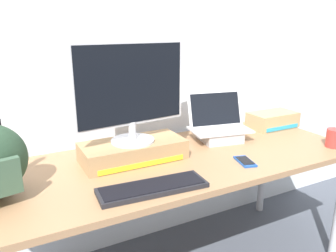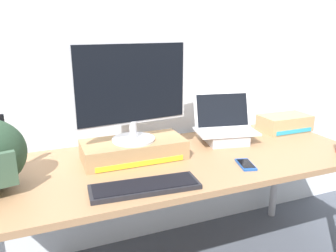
{
  "view_description": "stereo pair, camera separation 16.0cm",
  "coord_description": "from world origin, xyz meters",
  "px_view_note": "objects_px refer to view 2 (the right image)",
  "views": [
    {
      "loc": [
        -0.73,
        -1.38,
        1.36
      ],
      "look_at": [
        0.0,
        0.0,
        0.89
      ],
      "focal_mm": 35.66,
      "sensor_mm": 36.0,
      "label": 1
    },
    {
      "loc": [
        -0.58,
        -1.45,
        1.36
      ],
      "look_at": [
        0.0,
        0.0,
        0.89
      ],
      "focal_mm": 35.66,
      "sensor_mm": 36.0,
      "label": 2
    }
  ],
  "objects_px": {
    "desktop_monitor": "(132,90)",
    "cell_phone": "(246,164)",
    "toner_box_yellow": "(134,149)",
    "open_laptop": "(225,132)",
    "external_keyboard": "(145,187)",
    "toner_box_cyan": "(285,123)"
  },
  "relations": [
    {
      "from": "toner_box_yellow",
      "to": "external_keyboard",
      "type": "bearing_deg",
      "value": -99.02
    },
    {
      "from": "desktop_monitor",
      "to": "cell_phone",
      "type": "bearing_deg",
      "value": -38.21
    },
    {
      "from": "desktop_monitor",
      "to": "toner_box_cyan",
      "type": "height_order",
      "value": "desktop_monitor"
    },
    {
      "from": "external_keyboard",
      "to": "toner_box_cyan",
      "type": "distance_m",
      "value": 1.19
    },
    {
      "from": "toner_box_cyan",
      "to": "open_laptop",
      "type": "bearing_deg",
      "value": -173.74
    },
    {
      "from": "cell_phone",
      "to": "toner_box_cyan",
      "type": "bearing_deg",
      "value": 49.55
    },
    {
      "from": "desktop_monitor",
      "to": "cell_phone",
      "type": "distance_m",
      "value": 0.66
    },
    {
      "from": "toner_box_yellow",
      "to": "open_laptop",
      "type": "distance_m",
      "value": 0.57
    },
    {
      "from": "cell_phone",
      "to": "external_keyboard",
      "type": "bearing_deg",
      "value": -159.72
    },
    {
      "from": "toner_box_yellow",
      "to": "cell_phone",
      "type": "xyz_separation_m",
      "value": [
        0.48,
        -0.29,
        -0.04
      ]
    },
    {
      "from": "toner_box_yellow",
      "to": "open_laptop",
      "type": "relative_size",
      "value": 1.36
    },
    {
      "from": "external_keyboard",
      "to": "desktop_monitor",
      "type": "bearing_deg",
      "value": 85.28
    },
    {
      "from": "desktop_monitor",
      "to": "cell_phone",
      "type": "height_order",
      "value": "desktop_monitor"
    },
    {
      "from": "toner_box_yellow",
      "to": "cell_phone",
      "type": "bearing_deg",
      "value": -31.67
    },
    {
      "from": "open_laptop",
      "to": "desktop_monitor",
      "type": "bearing_deg",
      "value": -164.03
    },
    {
      "from": "desktop_monitor",
      "to": "external_keyboard",
      "type": "distance_m",
      "value": 0.49
    },
    {
      "from": "desktop_monitor",
      "to": "open_laptop",
      "type": "bearing_deg",
      "value": -1.46
    },
    {
      "from": "cell_phone",
      "to": "desktop_monitor",
      "type": "bearing_deg",
      "value": 163.13
    },
    {
      "from": "toner_box_yellow",
      "to": "desktop_monitor",
      "type": "distance_m",
      "value": 0.3
    },
    {
      "from": "desktop_monitor",
      "to": "toner_box_cyan",
      "type": "xyz_separation_m",
      "value": [
        1.04,
        0.1,
        -0.3
      ]
    },
    {
      "from": "desktop_monitor",
      "to": "toner_box_yellow",
      "type": "bearing_deg",
      "value": 92.4
    },
    {
      "from": "toner_box_yellow",
      "to": "toner_box_cyan",
      "type": "distance_m",
      "value": 1.05
    }
  ]
}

